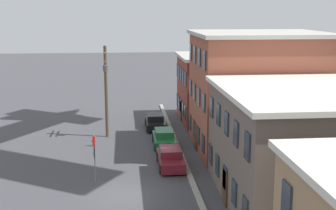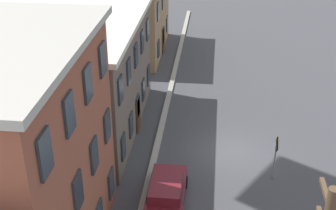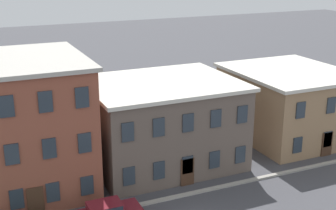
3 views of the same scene
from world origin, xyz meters
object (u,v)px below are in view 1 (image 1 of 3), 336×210
Objects in this scene: car_black at (155,121)px; car_maroon at (171,157)px; utility_pole at (106,86)px; caution_sign at (94,157)px; car_green at (164,138)px; fire_hydrant at (94,141)px.

car_black is 11.73m from car_maroon.
car_black is 6.74m from utility_pole.
utility_pole reaches higher than car_maroon.
caution_sign reaches higher than car_maroon.
car_maroon is at bearing 116.59° from caution_sign.
car_maroon is (11.72, 0.35, 0.00)m from car_black.
car_black is at bearing 160.44° from caution_sign.
car_maroon is at bearing -0.04° from car_green.
utility_pole is 8.82× the size of fire_hydrant.
car_black is 8.08m from fire_hydrant.
car_green is at bearing 146.31° from caution_sign.
fire_hydrant is at bearing -94.99° from car_green.
utility_pole is at bearing 177.73° from caution_sign.
car_green is 6.12m from fire_hydrant.
car_maroon is at bearing 29.23° from utility_pole.
car_black and car_green have the same top height.
utility_pole reaches higher than car_green.
car_green is 0.52× the size of utility_pole.
utility_pole is (-11.74, 0.46, 2.94)m from caution_sign.
car_green is 4.58× the size of fire_hydrant.
caution_sign is at bearing -2.27° from utility_pole.
car_green is at bearing 3.28° from car_black.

